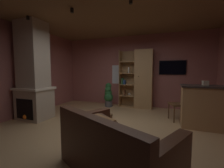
# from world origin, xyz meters

# --- Properties ---
(floor) EXTENTS (5.63, 5.36, 0.02)m
(floor) POSITION_xyz_m (0.00, 0.00, -0.01)
(floor) COLOR tan
(floor) RESTS_ON ground
(wall_back) EXTENTS (5.75, 0.06, 2.74)m
(wall_back) POSITION_xyz_m (0.00, 2.71, 1.37)
(wall_back) COLOR #9E5B56
(wall_back) RESTS_ON ground
(wall_left) EXTENTS (0.06, 5.36, 2.74)m
(wall_left) POSITION_xyz_m (-2.85, 0.00, 1.37)
(wall_left) COLOR #9E5B56
(wall_left) RESTS_ON ground
(ceiling) EXTENTS (5.63, 5.36, 0.02)m
(ceiling) POSITION_xyz_m (0.00, 0.00, 2.75)
(ceiling) COLOR brown
(window_pane_back) EXTENTS (0.79, 0.01, 0.75)m
(window_pane_back) POSITION_xyz_m (-0.46, 2.67, 1.24)
(window_pane_back) COLOR white
(stone_fireplace) EXTENTS (0.93, 0.76, 2.74)m
(stone_fireplace) POSITION_xyz_m (-2.27, 0.06, 1.24)
(stone_fireplace) COLOR tan
(stone_fireplace) RESTS_ON ground
(bookshelf_cabinet) EXTENTS (1.23, 0.41, 2.15)m
(bookshelf_cabinet) POSITION_xyz_m (0.40, 2.43, 1.06)
(bookshelf_cabinet) COLOR #A87F51
(bookshelf_cabinet) RESTS_ON ground
(kitchen_bar_counter) EXTENTS (1.48, 0.62, 1.03)m
(kitchen_bar_counter) POSITION_xyz_m (2.37, 0.99, 0.52)
(kitchen_bar_counter) COLOR #A87F51
(kitchen_bar_counter) RESTS_ON ground
(tissue_box) EXTENTS (0.14, 0.14, 0.11)m
(tissue_box) POSITION_xyz_m (2.17, 1.03, 1.09)
(tissue_box) COLOR #BFB299
(tissue_box) RESTS_ON kitchen_bar_counter
(leather_couch) EXTENTS (1.81, 1.51, 0.84)m
(leather_couch) POSITION_xyz_m (0.67, -1.28, 0.30)
(leather_couch) COLOR #4C2D1E
(leather_couch) RESTS_ON ground
(coffee_table) EXTENTS (0.67, 0.61, 0.42)m
(coffee_table) POSITION_xyz_m (-0.16, -0.33, 0.33)
(coffee_table) COLOR brown
(coffee_table) RESTS_ON ground
(table_book_0) EXTENTS (0.12, 0.12, 0.03)m
(table_book_0) POSITION_xyz_m (-0.13, -0.30, 0.43)
(table_book_0) COLOR black
(table_book_0) RESTS_ON coffee_table
(table_book_1) EXTENTS (0.13, 0.11, 0.02)m
(table_book_1) POSITION_xyz_m (-0.21, -0.38, 0.46)
(table_book_1) COLOR black
(table_book_1) RESTS_ON coffee_table
(dining_chair) EXTENTS (0.55, 0.55, 0.92)m
(dining_chair) POSITION_xyz_m (1.68, 1.37, 0.53)
(dining_chair) COLOR brown
(dining_chair) RESTS_ON ground
(potted_floor_plant) EXTENTS (0.34, 0.34, 0.92)m
(potted_floor_plant) POSITION_xyz_m (-0.80, 2.13, 0.45)
(potted_floor_plant) COLOR #4C4C51
(potted_floor_plant) RESTS_ON ground
(wall_mounted_tv) EXTENTS (0.90, 0.06, 0.51)m
(wall_mounted_tv) POSITION_xyz_m (1.45, 2.65, 1.50)
(wall_mounted_tv) COLOR black
(track_light_spot_0) EXTENTS (0.07, 0.07, 0.09)m
(track_light_spot_0) POSITION_xyz_m (-1.93, -0.32, 2.67)
(track_light_spot_0) COLOR black
(track_light_spot_1) EXTENTS (0.07, 0.07, 0.09)m
(track_light_spot_1) POSITION_xyz_m (-0.66, -0.30, 2.67)
(track_light_spot_1) COLOR black
(track_light_spot_2) EXTENTS (0.07, 0.07, 0.09)m
(track_light_spot_2) POSITION_xyz_m (0.62, -0.26, 2.67)
(track_light_spot_2) COLOR black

